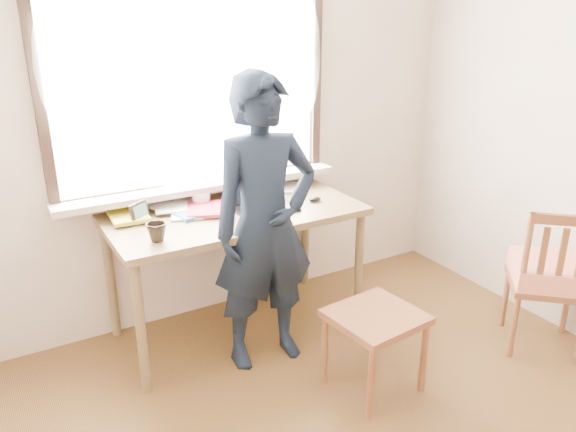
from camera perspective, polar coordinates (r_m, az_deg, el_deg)
room_shell at (r=2.12m, az=12.80°, el=9.93°), size 3.52×4.02×2.61m
desk at (r=3.48m, az=-5.40°, el=-0.80°), size 1.55×0.77×0.83m
laptop at (r=3.48m, az=-2.73°, el=1.80°), size 0.38×0.31×0.25m
mug_white at (r=3.56m, az=-8.81°, el=1.76°), size 0.16×0.16×0.09m
mug_dark at (r=3.06m, az=-13.20°, el=-1.61°), size 0.14×0.14×0.10m
mouse at (r=3.60m, az=2.74°, el=1.71°), size 0.08×0.06×0.03m
desk_clutter at (r=3.51m, az=-10.34°, el=0.98°), size 0.69×0.51×0.04m
book_a at (r=3.49m, az=-13.07°, el=0.57°), size 0.35×0.37×0.03m
book_b at (r=3.84m, az=-0.72°, el=2.88°), size 0.26×0.28×0.02m
picture_frame at (r=3.35m, az=-14.86°, el=0.27°), size 0.12×0.09×0.11m
work_chair at (r=3.12m, az=8.86°, el=-10.92°), size 0.50×0.48×0.46m
side_chair at (r=3.74m, az=25.02°, el=-5.43°), size 0.60×0.60×0.94m
person at (r=3.15m, az=-2.35°, el=-0.95°), size 0.64×0.44×1.70m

